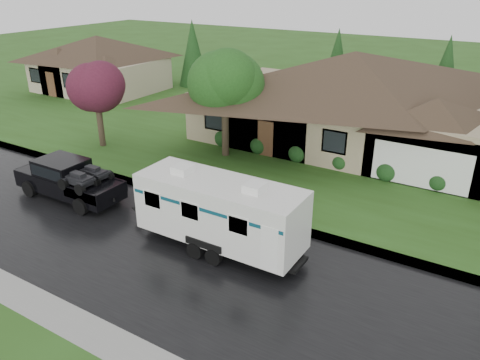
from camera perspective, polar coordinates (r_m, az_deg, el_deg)
name	(u,v)px	position (r m, az deg, el deg)	size (l,w,h in m)	color
ground	(190,229)	(20.16, -6.14, -5.94)	(140.00, 140.00, 0.00)	#2A5019
road	(159,251)	(18.85, -9.83, -8.47)	(140.00, 8.00, 0.01)	black
curb	(219,207)	(21.71, -2.57, -3.26)	(140.00, 0.50, 0.15)	gray
lawn	(324,133)	(32.27, 10.15, 5.69)	(140.00, 26.00, 0.15)	#2A5019
house_main	(356,89)	(29.56, 13.97, 10.77)	(19.44, 10.80, 6.90)	gray
house_far	(99,59)	(44.60, -16.79, 13.95)	(10.80, 8.64, 5.80)	tan
tree_left_green	(225,84)	(26.44, -1.88, 11.67)	(3.67, 3.67, 6.08)	#382B1E
tree_red	(96,89)	(29.46, -17.14, 10.50)	(3.06, 3.06, 5.06)	#382B1E
shrub_row	(319,156)	(26.38, 9.62, 2.87)	(13.60, 1.00, 1.00)	#143814
pickup_truck	(67,178)	(23.85, -20.33, 0.26)	(5.69, 2.16, 1.90)	black
travel_trailer	(220,210)	(17.97, -2.45, -3.69)	(7.01, 2.46, 3.15)	silver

